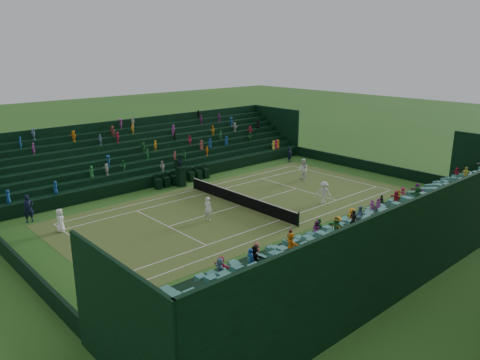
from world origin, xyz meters
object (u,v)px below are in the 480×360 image
Objects in this scene: tennis_net at (240,199)px; umpire_chair at (181,174)px; player_far_west at (303,170)px; player_near_east at (208,209)px; player_far_east at (324,192)px; player_near_west at (60,220)px.

umpire_chair is (-7.14, -0.38, 0.57)m from tennis_net.
umpire_chair reaches higher than player_far_west.
tennis_net is 3.82m from player_near_east.
player_far_east is (2.97, 8.80, 0.00)m from player_near_east.
tennis_net is at bearing -61.18° from player_far_west.
tennis_net is 6.38m from player_far_east.
player_near_east is at bearing -96.68° from player_near_west.
player_far_east is at bearing -91.32° from player_near_west.
player_near_west is (-3.85, -12.02, 0.26)m from tennis_net.
player_far_east reaches higher than player_near_west.
player_far_east reaches higher than player_near_east.
player_far_west is (-2.29, 12.53, 0.12)m from player_near_east.
player_far_east is at bearing -15.69° from player_far_west.
player_near_east reaches higher than tennis_net.
umpire_chair is 1.49× the size of player_far_east.
player_near_west is 9.56m from player_near_east.
tennis_net is at bearing -93.46° from player_near_east.
tennis_net is at bearing -84.91° from player_near_west.
tennis_net is 5.99× the size of player_far_west.
umpire_chair reaches higher than tennis_net.
player_far_west is at bearing -73.77° from player_near_west.
player_near_east is 1.00× the size of player_far_east.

